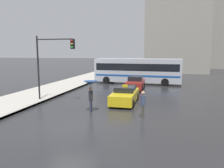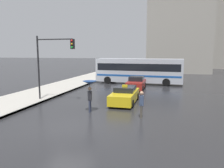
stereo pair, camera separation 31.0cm
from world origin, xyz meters
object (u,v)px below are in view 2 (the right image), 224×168
object	(u,v)px
pedestrian_with_umbrella	(90,88)
traffic_light	(52,56)
taxi	(125,95)
pedestrian_man	(141,102)
sedan_red	(136,83)
city_bus	(139,70)

from	to	relation	value
pedestrian_with_umbrella	traffic_light	size ratio (longest dim) A/B	0.40
taxi	traffic_light	world-z (taller)	traffic_light
taxi	pedestrian_man	bearing A→B (deg)	114.96
taxi	pedestrian_with_umbrella	distance (m)	4.08
taxi	sedan_red	distance (m)	7.04
city_bus	pedestrian_with_umbrella	bearing A→B (deg)	177.62
taxi	sedan_red	bearing A→B (deg)	-89.64
taxi	pedestrian_with_umbrella	size ratio (longest dim) A/B	2.09
pedestrian_man	traffic_light	distance (m)	8.78
city_bus	pedestrian_with_umbrella	world-z (taller)	city_bus
city_bus	pedestrian_man	size ratio (longest dim) A/B	6.64
sedan_red	city_bus	xyz separation A→B (m)	(-0.35, 4.61, 1.19)
sedan_red	city_bus	distance (m)	4.78
city_bus	sedan_red	bearing A→B (deg)	-172.75
sedan_red	pedestrian_man	bearing A→B (deg)	99.74
taxi	sedan_red	world-z (taller)	taxi
sedan_red	traffic_light	size ratio (longest dim) A/B	0.76
pedestrian_with_umbrella	pedestrian_man	xyz separation A→B (m)	(3.65, -0.47, -0.72)
sedan_red	city_bus	world-z (taller)	city_bus
sedan_red	pedestrian_man	world-z (taller)	pedestrian_man
pedestrian_with_umbrella	traffic_light	xyz separation A→B (m)	(-4.15, 2.40, 2.10)
taxi	pedestrian_with_umbrella	bearing A→B (deg)	62.63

